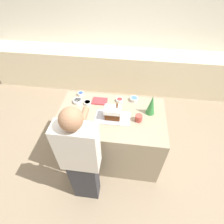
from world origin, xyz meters
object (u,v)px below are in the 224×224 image
Objects in this scene: candy_bowl_near_tray_left at (134,99)px; candy_bowl_front_corner at (120,100)px; decorative_tree at (151,105)px; candy_bowl_far_left at (87,103)px; gingerbread_house at (113,113)px; person at (81,161)px; candy_bowl_beside_tree at (81,94)px; baking_tray at (113,117)px; candy_bowl_behind_tray at (78,101)px; mug at (139,118)px; cookbook at (100,101)px.

candy_bowl_near_tray_left is 0.21m from candy_bowl_front_corner.
decorative_tree is at bearing -45.74° from candy_bowl_near_tray_left.
decorative_tree is 0.90m from candy_bowl_far_left.
candy_bowl_near_tray_left is (0.27, 0.39, -0.07)m from gingerbread_house.
person reaches higher than gingerbread_house.
baking_tray is at bearing -37.56° from candy_bowl_beside_tree.
person reaches higher than baking_tray.
candy_bowl_behind_tray is at bearing 106.86° from person.
candy_bowl_near_tray_left reaches higher than candy_bowl_front_corner.
candy_bowl_beside_tree is at bearing 154.31° from mug.
candy_bowl_front_corner is at bearing 80.05° from baking_tray.
candy_bowl_far_left reaches higher than cookbook.
candy_bowl_behind_tray is at bearing -170.18° from cookbook.
decorative_tree is at bearing 46.17° from person.
decorative_tree is 0.18× the size of person.
candy_bowl_front_corner reaches higher than cookbook.
person is (-0.54, -1.03, -0.09)m from candy_bowl_near_tray_left.
candy_bowl_front_corner is at bearing 71.36° from person.
candy_bowl_beside_tree is 1.10m from person.
cookbook is at bearing 9.82° from candy_bowl_behind_tray.
candy_bowl_behind_tray is (-0.15, 0.01, 0.00)m from candy_bowl_far_left.
candy_bowl_beside_tree is 0.17m from candy_bowl_behind_tray.
gingerbread_house is 1.93× the size of candy_bowl_near_tray_left.
baking_tray is at bearing 67.06° from person.
mug reaches higher than candy_bowl_behind_tray.
candy_bowl_near_tray_left is at bearing 134.26° from decorative_tree.
candy_bowl_behind_tray is (-0.60, -0.10, 0.00)m from candy_bowl_front_corner.
person is (-0.27, -0.64, -0.07)m from baking_tray.
mug is 0.89m from person.
person is at bearing -112.94° from baking_tray.
mug is (0.34, -0.01, -0.05)m from gingerbread_house.
candy_bowl_front_corner is 0.29m from cookbook.
gingerbread_house is at bearing -124.62° from candy_bowl_near_tray_left.
decorative_tree reaches higher than candy_bowl_near_tray_left.
cookbook is at bearing 127.32° from gingerbread_house.
mug is (0.74, -0.24, 0.03)m from candy_bowl_far_left.
cookbook is (-0.49, -0.09, -0.02)m from candy_bowl_near_tray_left.
gingerbread_house is 0.69m from candy_bowl_beside_tree.
candy_bowl_front_corner is 0.61m from candy_bowl_behind_tray.
candy_bowl_far_left is 0.89m from person.
candy_bowl_beside_tree is at bearing 142.47° from gingerbread_house.
person is at bearing -133.83° from decorative_tree.
cookbook is at bearing -171.35° from candy_bowl_front_corner.
candy_bowl_behind_tray is 0.08× the size of person.
candy_bowl_far_left is 0.18m from cookbook.
baking_tray is at bearing -24.26° from candy_bowl_behind_tray.
candy_bowl_front_corner is (0.06, 0.34, 0.02)m from baking_tray.
person reaches higher than mug.
candy_bowl_near_tray_left is at bearing 10.36° from cookbook.
candy_bowl_beside_tree is 0.81m from candy_bowl_near_tray_left.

